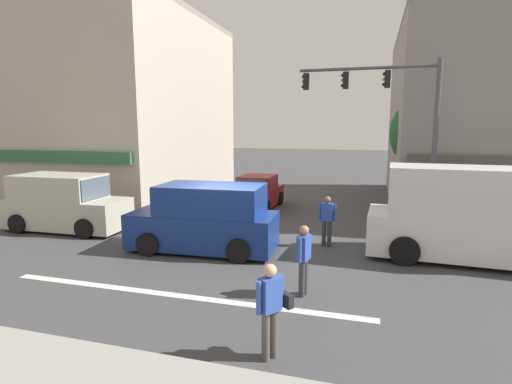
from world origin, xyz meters
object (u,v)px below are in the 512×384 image
Objects in this scene: utility_pole_near_left at (102,131)px; box_truck_crossing_leftbound at (461,218)px; street_tree at (432,133)px; pedestrian_mid_crossing at (327,218)px; van_waiting_far at (205,219)px; van_crossing_center at (65,204)px; traffic_light_mast at (397,115)px; pedestrian_foreground_with_bag at (271,305)px; pedestrian_far_side at (304,256)px; sedan_approaching_near at (257,194)px.

utility_pole_near_left is 1.26× the size of box_truck_crossing_leftbound.
street_tree is at bearing 90.38° from box_truck_crossing_leftbound.
pedestrian_mid_crossing is (10.41, -2.71, -2.77)m from utility_pole_near_left.
van_crossing_center is at bearing 171.36° from van_waiting_far.
pedestrian_foreground_with_bag is (-2.30, -9.17, -3.35)m from traffic_light_mast.
pedestrian_far_side is (-0.10, -4.05, 0.00)m from pedestrian_mid_crossing.
utility_pole_near_left is at bearing 148.22° from van_waiting_far.
van_crossing_center is at bearing -178.85° from box_truck_crossing_leftbound.
van_waiting_far is (6.77, -4.20, -2.72)m from utility_pole_near_left.
street_tree is at bearing 67.03° from traffic_light_mast.
traffic_light_mast is 12.71m from van_crossing_center.
van_crossing_center is 13.71m from box_truck_crossing_leftbound.
van_waiting_far reaches higher than pedestrian_far_side.
street_tree is 11.62m from pedestrian_far_side.
sedan_approaching_near is (-6.00, 2.96, -3.59)m from traffic_light_mast.
box_truck_crossing_leftbound is at bearing 1.15° from van_crossing_center.
box_truck_crossing_leftbound is at bearing -35.98° from sedan_approaching_near.
pedestrian_mid_crossing and pedestrian_far_side have the same top height.
utility_pole_near_left reaches higher than box_truck_crossing_leftbound.
van_waiting_far is (-7.48, -8.03, -2.61)m from street_tree.
pedestrian_mid_crossing is at bearing 88.32° from pedestrian_foreground_with_bag.
utility_pole_near_left is at bearing 165.40° from pedestrian_mid_crossing.
sedan_approaching_near is (6.50, 2.68, -3.01)m from utility_pole_near_left.
box_truck_crossing_leftbound is 3.91m from pedestrian_mid_crossing.
traffic_light_mast is 1.33× the size of van_crossing_center.
street_tree is 14.76m from utility_pole_near_left.
street_tree is at bearing 8.50° from sedan_approaching_near.
pedestrian_mid_crossing is (3.90, -5.39, 0.24)m from sedan_approaching_near.
traffic_light_mast is 7.60m from sedan_approaching_near.
traffic_light_mast reaches higher than box_truck_crossing_leftbound.
pedestrian_mid_crossing is at bearing -54.07° from sedan_approaching_near.
van_waiting_far is at bearing -132.97° from street_tree.
box_truck_crossing_leftbound reaches higher than van_waiting_far.
van_waiting_far is 7.63m from box_truck_crossing_leftbound.
van_crossing_center is at bearing -176.81° from pedestrian_mid_crossing.
sedan_approaching_near is at bearing -171.50° from street_tree.
pedestrian_mid_crossing is 1.00× the size of pedestrian_far_side.
box_truck_crossing_leftbound is at bearing 43.46° from pedestrian_far_side.
street_tree reaches higher than pedestrian_mid_crossing.
sedan_approaching_near is (5.91, 5.93, -0.29)m from van_crossing_center.
traffic_light_mast reaches higher than street_tree.
van_waiting_far is at bearing -157.76° from pedestrian_mid_crossing.
pedestrian_foreground_with_bag is at bearing -91.68° from pedestrian_mid_crossing.
pedestrian_mid_crossing is at bearing 3.19° from van_crossing_center.
pedestrian_foreground_with_bag is (10.21, -9.46, -2.77)m from utility_pole_near_left.
traffic_light_mast reaches higher than sedan_approaching_near.
van_crossing_center is (0.59, -3.26, -2.72)m from utility_pole_near_left.
utility_pole_near_left is 1.15× the size of traffic_light_mast.
pedestrian_mid_crossing is at bearing 175.99° from box_truck_crossing_leftbound.
pedestrian_far_side is at bearing -110.41° from street_tree.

